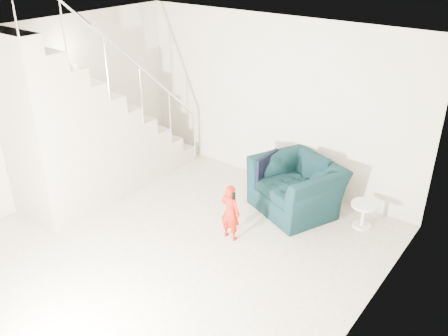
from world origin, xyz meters
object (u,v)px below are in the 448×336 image
Objects in this scene: armchair at (296,187)px; toddler at (230,212)px; side_table at (364,211)px; staircase at (86,140)px.

armchair is 1.46× the size of toddler.
side_table is at bearing 32.81° from armchair.
armchair is 1.24m from toddler.
armchair is 3.17× the size of side_table.
toddler is 2.17× the size of side_table.
side_table is at bearing 24.00° from staircase.
staircase is at bearing -128.35° from armchair.
armchair reaches higher than side_table.
staircase reaches higher than side_table.
toddler is 2.56m from staircase.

